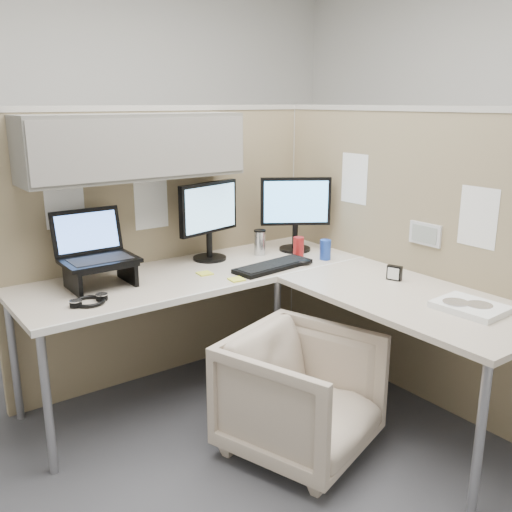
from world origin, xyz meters
TOP-DOWN VIEW (x-y plane):
  - ground at (0.00, 0.00)m, footprint 4.50×4.50m
  - partition_back at (-0.22, 0.83)m, footprint 2.00×0.36m
  - partition_right at (0.90, -0.07)m, footprint 0.07×2.03m
  - desk at (0.12, 0.13)m, footprint 2.00×1.98m
  - office_chair at (-0.02, -0.28)m, footprint 0.79×0.76m
  - monitor_left at (0.09, 0.71)m, footprint 0.44×0.20m
  - monitor_right at (0.64, 0.57)m, footprint 0.39×0.26m
  - laptop_station at (-0.64, 0.63)m, footprint 0.37×0.31m
  - keyboard at (0.28, 0.33)m, footprint 0.50×0.21m
  - mouse at (0.47, 0.28)m, footprint 0.11×0.09m
  - travel_mug at (0.40, 0.62)m, footprint 0.07×0.07m
  - soda_can_green at (0.65, 0.30)m, footprint 0.07×0.07m
  - soda_can_silver at (0.57, 0.45)m, footprint 0.07×0.07m
  - sticky_note_d at (-0.09, 0.47)m, footprint 0.08×0.08m
  - sticky_note_b at (-0.01, 0.27)m, footprint 0.08×0.08m
  - headphones at (-0.78, 0.38)m, footprint 0.19×0.17m
  - paper_stack at (0.60, -0.73)m, footprint 0.25×0.31m
  - desk_clock at (0.67, -0.22)m, footprint 0.06×0.08m

SIDE VIEW (x-z plane):
  - ground at x=0.00m, z-range 0.00..0.00m
  - office_chair at x=-0.02m, z-range 0.00..0.65m
  - desk at x=0.12m, z-range 0.32..1.05m
  - sticky_note_d at x=-0.09m, z-range 0.73..0.74m
  - sticky_note_b at x=-0.01m, z-range 0.73..0.74m
  - keyboard at x=0.28m, z-range 0.73..0.75m
  - headphones at x=-0.78m, z-range 0.73..0.76m
  - paper_stack at x=0.60m, z-range 0.73..0.76m
  - mouse at x=0.47m, z-range 0.73..0.76m
  - desk_clock at x=0.67m, z-range 0.73..0.81m
  - soda_can_green at x=0.65m, z-range 0.73..0.85m
  - soda_can_silver at x=0.57m, z-range 0.73..0.85m
  - travel_mug at x=0.40m, z-range 0.73..0.89m
  - partition_right at x=0.90m, z-range 0.00..1.63m
  - laptop_station at x=-0.64m, z-range 0.69..1.07m
  - monitor_left at x=0.09m, z-range 0.77..1.24m
  - monitor_right at x=0.64m, z-range 0.77..1.24m
  - partition_back at x=-0.22m, z-range 0.28..1.91m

